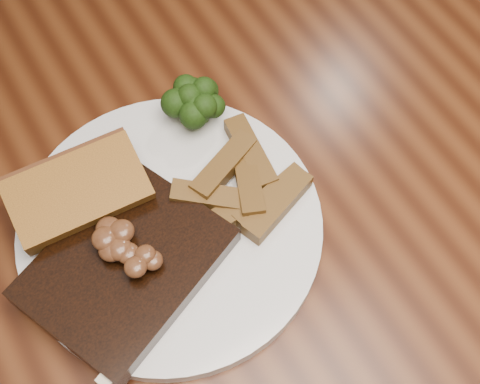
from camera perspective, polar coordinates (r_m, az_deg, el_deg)
The scene contains 9 objects.
ground at distance 1.36m, azimuth -0.09°, elevation -15.11°, with size 4.50×4.50×0.00m, color #3C1E0D.
dining_table at distance 0.73m, azimuth -0.16°, elevation -3.58°, with size 1.60×0.90×0.75m.
plate at distance 0.63m, azimuth -5.94°, elevation -3.07°, with size 0.28×0.28×0.01m, color silver.
steak at distance 0.60m, azimuth -9.69°, elevation -6.25°, with size 0.17×0.13×0.02m, color black.
steak_bone at distance 0.58m, azimuth -7.08°, elevation -10.94°, with size 0.14×0.01×0.02m, color beige.
mushroom_pile at distance 0.58m, azimuth -10.33°, elevation -4.72°, with size 0.07×0.07×0.03m, color brown, non-canonical shape.
garlic_bread at distance 0.63m, azimuth -13.25°, elevation -0.91°, with size 0.12×0.07×0.03m, color #99601B.
potato_wedges at distance 0.63m, azimuth -0.80°, elevation 1.03°, with size 0.11×0.11×0.02m, color brown, non-canonical shape.
broccoli_cluster at distance 0.66m, azimuth -3.72°, elevation 5.86°, with size 0.08×0.08×0.04m, color #19380C, non-canonical shape.
Camera 1 is at (-0.16, -0.26, 1.33)m, focal length 50.00 mm.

